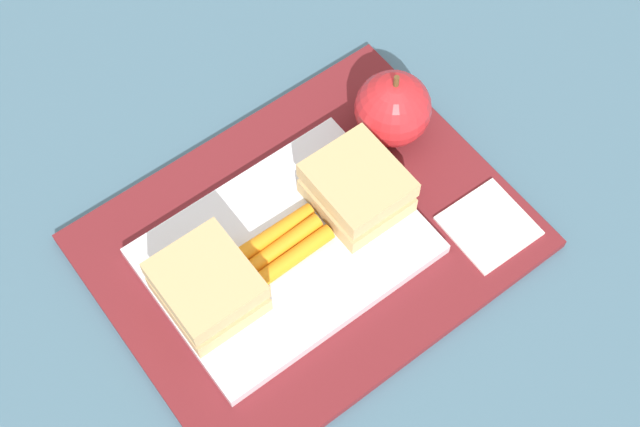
{
  "coord_description": "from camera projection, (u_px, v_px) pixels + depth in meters",
  "views": [
    {
      "loc": [
        -0.21,
        -0.29,
        0.7
      ],
      "look_at": [
        0.01,
        0.0,
        0.04
      ],
      "focal_mm": 49.29,
      "sensor_mm": 36.0,
      "label": 1
    }
  ],
  "objects": [
    {
      "name": "food_tray",
      "position": [
        286.0,
        251.0,
        0.76
      ],
      "size": [
        0.23,
        0.17,
        0.01
      ],
      "primitive_type": "cube",
      "color": "white",
      "rests_on": "lunchbag_mat"
    },
    {
      "name": "sandwich_half_right",
      "position": [
        357.0,
        188.0,
        0.76
      ],
      "size": [
        0.07,
        0.08,
        0.04
      ],
      "color": "tan",
      "rests_on": "food_tray"
    },
    {
      "name": "ground_plane",
      "position": [
        309.0,
        244.0,
        0.78
      ],
      "size": [
        2.4,
        2.4,
        0.0
      ],
      "primitive_type": "plane",
      "color": "#42667A"
    },
    {
      "name": "lunchbag_mat",
      "position": [
        309.0,
        241.0,
        0.78
      ],
      "size": [
        0.36,
        0.28,
        0.01
      ],
      "primitive_type": "cube",
      "color": "maroon",
      "rests_on": "ground_plane"
    },
    {
      "name": "sandwich_half_left",
      "position": [
        207.0,
        287.0,
        0.72
      ],
      "size": [
        0.07,
        0.08,
        0.04
      ],
      "color": "tan",
      "rests_on": "food_tray"
    },
    {
      "name": "apple",
      "position": [
        393.0,
        109.0,
        0.8
      ],
      "size": [
        0.07,
        0.07,
        0.08
      ],
      "color": "red",
      "rests_on": "lunchbag_mat"
    },
    {
      "name": "carrot_sticks_bundle",
      "position": [
        285.0,
        244.0,
        0.75
      ],
      "size": [
        0.08,
        0.04,
        0.02
      ],
      "color": "orange",
      "rests_on": "food_tray"
    },
    {
      "name": "paper_napkin",
      "position": [
        489.0,
        226.0,
        0.78
      ],
      "size": [
        0.07,
        0.07,
        0.0
      ],
      "primitive_type": "cube",
      "rotation": [
        0.0,
        0.0,
        -0.02
      ],
      "color": "white",
      "rests_on": "lunchbag_mat"
    }
  ]
}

